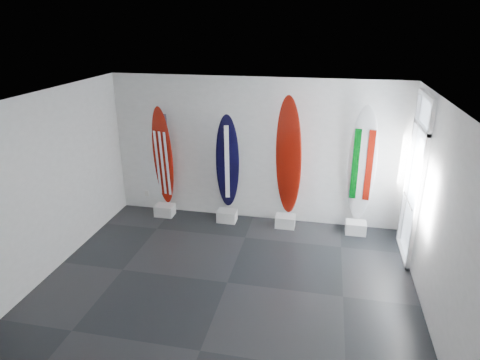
% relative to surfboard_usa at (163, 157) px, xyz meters
% --- Properties ---
extents(floor, '(6.00, 6.00, 0.00)m').
position_rel_surfboard_usa_xyz_m(floor, '(1.92, -2.28, -1.32)').
color(floor, black).
rests_on(floor, ground).
extents(ceiling, '(6.00, 6.00, 0.00)m').
position_rel_surfboard_usa_xyz_m(ceiling, '(1.92, -2.28, 1.68)').
color(ceiling, white).
rests_on(ceiling, wall_back).
extents(wall_back, '(6.00, 0.00, 6.00)m').
position_rel_surfboard_usa_xyz_m(wall_back, '(1.92, 0.22, 0.18)').
color(wall_back, silver).
rests_on(wall_back, ground).
extents(wall_front, '(6.00, 0.00, 6.00)m').
position_rel_surfboard_usa_xyz_m(wall_front, '(1.92, -4.78, 0.18)').
color(wall_front, silver).
rests_on(wall_front, ground).
extents(wall_left, '(0.00, 5.00, 5.00)m').
position_rel_surfboard_usa_xyz_m(wall_left, '(-1.08, -2.28, 0.18)').
color(wall_left, silver).
rests_on(wall_left, ground).
extents(wall_right, '(0.00, 5.00, 5.00)m').
position_rel_surfboard_usa_xyz_m(wall_right, '(4.92, -2.28, 0.18)').
color(wall_right, silver).
rests_on(wall_right, ground).
extents(display_block_usa, '(0.40, 0.30, 0.24)m').
position_rel_surfboard_usa_xyz_m(display_block_usa, '(-0.00, -0.10, -1.20)').
color(display_block_usa, silver).
rests_on(display_block_usa, floor).
extents(surfboard_usa, '(0.53, 0.32, 2.17)m').
position_rel_surfboard_usa_xyz_m(surfboard_usa, '(0.00, 0.00, 0.00)').
color(surfboard_usa, maroon).
rests_on(surfboard_usa, display_block_usa).
extents(display_block_navy, '(0.40, 0.30, 0.24)m').
position_rel_surfboard_usa_xyz_m(display_block_navy, '(1.40, -0.10, -1.20)').
color(display_block_navy, silver).
rests_on(display_block_navy, floor).
extents(surfboard_navy, '(0.54, 0.48, 2.10)m').
position_rel_surfboard_usa_xyz_m(surfboard_navy, '(1.40, 0.00, -0.04)').
color(surfboard_navy, black).
rests_on(surfboard_navy, display_block_navy).
extents(display_block_swiss, '(0.40, 0.30, 0.24)m').
position_rel_surfboard_usa_xyz_m(display_block_swiss, '(2.64, -0.10, -1.20)').
color(display_block_swiss, silver).
rests_on(display_block_swiss, floor).
extents(surfboard_swiss, '(0.62, 0.44, 2.49)m').
position_rel_surfboard_usa_xyz_m(surfboard_swiss, '(2.64, 0.00, 0.16)').
color(surfboard_swiss, maroon).
rests_on(surfboard_swiss, display_block_swiss).
extents(display_block_italy, '(0.40, 0.30, 0.24)m').
position_rel_surfboard_usa_xyz_m(display_block_italy, '(4.06, -0.10, -1.20)').
color(display_block_italy, silver).
rests_on(display_block_italy, floor).
extents(surfboard_italy, '(0.57, 0.33, 2.36)m').
position_rel_surfboard_usa_xyz_m(surfboard_italy, '(4.06, 0.00, 0.10)').
color(surfboard_italy, white).
rests_on(surfboard_italy, display_block_italy).
extents(wall_outlet, '(0.09, 0.02, 0.13)m').
position_rel_surfboard_usa_xyz_m(wall_outlet, '(-0.53, 0.20, -0.97)').
color(wall_outlet, silver).
rests_on(wall_outlet, wall_back).
extents(glass_door, '(0.12, 1.16, 2.85)m').
position_rel_surfboard_usa_xyz_m(glass_door, '(4.89, -0.73, 0.10)').
color(glass_door, white).
rests_on(glass_door, floor).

